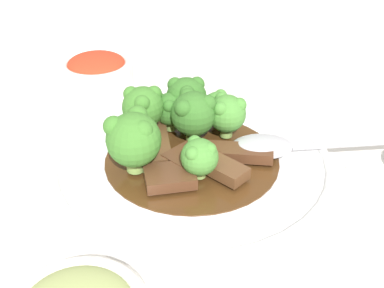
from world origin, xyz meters
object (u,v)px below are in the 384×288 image
object	(u,v)px
broccoli_floret_4	(186,97)
broccoli_floret_1	(143,107)
beef_strip_1	(157,145)
side_bowl_kimchi	(97,71)
beef_strip_0	(191,158)
broccoli_floret_7	(169,109)
beef_strip_4	(224,169)
broccoli_floret_5	(132,136)
broccoli_floret_2	(218,108)
main_plate	(192,163)
broccoli_floret_0	(193,113)
broccoli_floret_6	(200,156)
serving_spoon	(274,146)
broccoli_floret_3	(227,113)
beef_strip_3	(239,153)
beef_strip_2	(170,177)

from	to	relation	value
broccoli_floret_4	broccoli_floret_1	bearing A→B (deg)	93.67
beef_strip_1	side_bowl_kimchi	distance (m)	0.21
beef_strip_0	broccoli_floret_7	size ratio (longest dim) A/B	1.33
beef_strip_4	side_bowl_kimchi	xyz separation A→B (m)	(0.28, 0.06, -0.00)
beef_strip_0	broccoli_floret_5	world-z (taller)	broccoli_floret_5
broccoli_floret_2	broccoli_floret_4	bearing A→B (deg)	60.73
beef_strip_4	broccoli_floret_5	size ratio (longest dim) A/B	0.84
main_plate	broccoli_floret_0	bearing A→B (deg)	-25.91
broccoli_floret_6	serving_spoon	size ratio (longest dim) A/B	0.21
broccoli_floret_1	broccoli_floret_3	size ratio (longest dim) A/B	1.17
beef_strip_3	broccoli_floret_1	world-z (taller)	broccoli_floret_1
beef_strip_1	broccoli_floret_1	distance (m)	0.05
main_plate	beef_strip_4	xyz separation A→B (m)	(-0.04, -0.02, 0.02)
main_plate	beef_strip_1	distance (m)	0.04
broccoli_floret_0	beef_strip_1	bearing A→B (deg)	95.75
beef_strip_1	broccoli_floret_4	size ratio (longest dim) A/B	1.38
broccoli_floret_2	broccoli_floret_5	size ratio (longest dim) A/B	0.65
side_bowl_kimchi	broccoli_floret_3	bearing A→B (deg)	-156.95
broccoli_floret_5	broccoli_floret_7	world-z (taller)	broccoli_floret_5
side_bowl_kimchi	beef_strip_3	bearing A→B (deg)	-161.95
beef_strip_1	broccoli_floret_4	bearing A→B (deg)	-52.35
main_plate	serving_spoon	bearing A→B (deg)	-107.43
main_plate	broccoli_floret_4	xyz separation A→B (m)	(0.06, -0.02, 0.04)
beef_strip_1	side_bowl_kimchi	bearing A→B (deg)	2.83
broccoli_floret_2	broccoli_floret_3	distance (m)	0.03
broccoli_floret_4	broccoli_floret_0	bearing A→B (deg)	169.38
beef_strip_0	side_bowl_kimchi	distance (m)	0.25
main_plate	beef_strip_1	world-z (taller)	beef_strip_1
beef_strip_0	broccoli_floret_1	bearing A→B (deg)	19.41
beef_strip_2	beef_strip_4	xyz separation A→B (m)	(-0.01, -0.05, 0.00)
broccoli_floret_7	side_bowl_kimchi	size ratio (longest dim) A/B	0.44
main_plate	broccoli_floret_2	size ratio (longest dim) A/B	7.24
broccoli_floret_1	beef_strip_4	bearing A→B (deg)	-155.38
beef_strip_4	broccoli_floret_7	distance (m)	0.11
beef_strip_1	broccoli_floret_0	distance (m)	0.05
broccoli_floret_0	broccoli_floret_4	size ratio (longest dim) A/B	1.00
main_plate	broccoli_floret_5	size ratio (longest dim) A/B	4.68
broccoli_floret_3	broccoli_floret_4	world-z (taller)	broccoli_floret_4
broccoli_floret_5	serving_spoon	xyz separation A→B (m)	(-0.03, -0.15, -0.03)
broccoli_floret_2	serving_spoon	xyz separation A→B (m)	(-0.07, -0.03, -0.02)
beef_strip_1	broccoli_floret_0	world-z (taller)	broccoli_floret_0
beef_strip_4	broccoli_floret_2	world-z (taller)	broccoli_floret_2
broccoli_floret_1	broccoli_floret_5	xyz separation A→B (m)	(-0.06, 0.03, 0.00)
side_bowl_kimchi	broccoli_floret_1	bearing A→B (deg)	-177.40
beef_strip_4	side_bowl_kimchi	bearing A→B (deg)	11.30
beef_strip_3	broccoli_floret_6	world-z (taller)	broccoli_floret_6
beef_strip_4	beef_strip_3	bearing A→B (deg)	-52.55
broccoli_floret_5	side_bowl_kimchi	size ratio (longest dim) A/B	0.63
beef_strip_0	broccoli_floret_7	bearing A→B (deg)	-3.61
beef_strip_2	beef_strip_3	bearing A→B (deg)	-82.02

